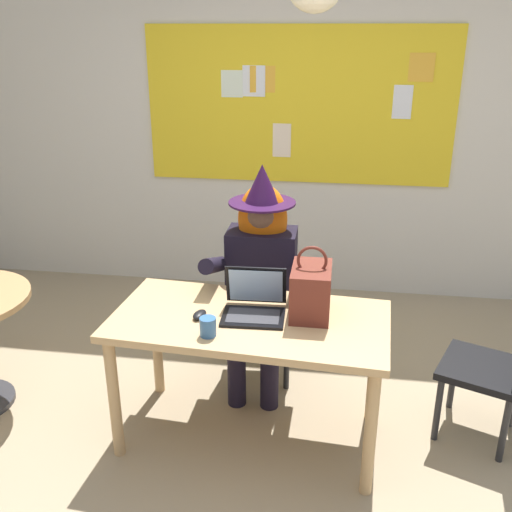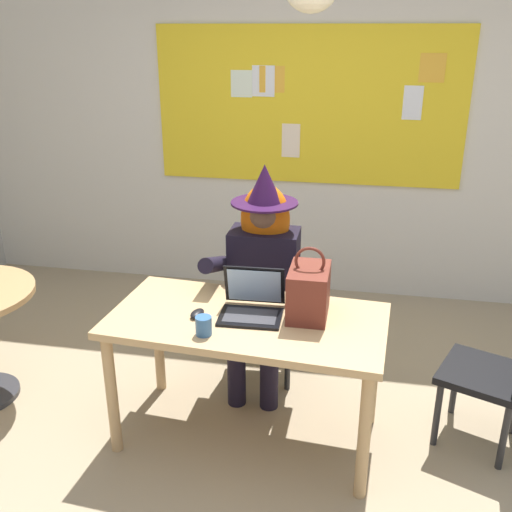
{
  "view_description": "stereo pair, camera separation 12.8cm",
  "coord_description": "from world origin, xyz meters",
  "px_view_note": "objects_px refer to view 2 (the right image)",
  "views": [
    {
      "loc": [
        0.35,
        -2.52,
        2.13
      ],
      "look_at": [
        -0.09,
        0.42,
        0.95
      ],
      "focal_mm": 40.71,
      "sensor_mm": 36.0,
      "label": 1
    },
    {
      "loc": [
        0.47,
        -2.5,
        2.13
      ],
      "look_at": [
        -0.09,
        0.42,
        0.95
      ],
      "focal_mm": 40.71,
      "sensor_mm": 36.0,
      "label": 2
    }
  ],
  "objects_px": {
    "person_costumed": "(262,264)",
    "computer_mouse": "(197,313)",
    "chair_at_desk": "(265,296)",
    "desk_main": "(247,333)",
    "handbag": "(309,291)",
    "coffee_mug": "(204,326)",
    "laptop": "(252,304)",
    "chair_extra_corner": "(502,366)"
  },
  "relations": [
    {
      "from": "handbag",
      "to": "computer_mouse",
      "type": "bearing_deg",
      "value": -167.47
    },
    {
      "from": "desk_main",
      "to": "coffee_mug",
      "type": "distance_m",
      "value": 0.31
    },
    {
      "from": "handbag",
      "to": "coffee_mug",
      "type": "bearing_deg",
      "value": -147.78
    },
    {
      "from": "computer_mouse",
      "to": "chair_extra_corner",
      "type": "bearing_deg",
      "value": 18.61
    },
    {
      "from": "desk_main",
      "to": "handbag",
      "type": "relative_size",
      "value": 3.88
    },
    {
      "from": "laptop",
      "to": "coffee_mug",
      "type": "bearing_deg",
      "value": -128.01
    },
    {
      "from": "computer_mouse",
      "to": "laptop",
      "type": "bearing_deg",
      "value": 28.3
    },
    {
      "from": "desk_main",
      "to": "person_costumed",
      "type": "bearing_deg",
      "value": 92.52
    },
    {
      "from": "desk_main",
      "to": "handbag",
      "type": "bearing_deg",
      "value": 15.58
    },
    {
      "from": "person_costumed",
      "to": "chair_at_desk",
      "type": "bearing_deg",
      "value": -177.43
    },
    {
      "from": "desk_main",
      "to": "computer_mouse",
      "type": "height_order",
      "value": "computer_mouse"
    },
    {
      "from": "laptop",
      "to": "computer_mouse",
      "type": "distance_m",
      "value": 0.29
    },
    {
      "from": "laptop",
      "to": "handbag",
      "type": "height_order",
      "value": "handbag"
    },
    {
      "from": "person_costumed",
      "to": "coffee_mug",
      "type": "xyz_separation_m",
      "value": [
        -0.14,
        -0.81,
        -0.01
      ]
    },
    {
      "from": "person_costumed",
      "to": "chair_extra_corner",
      "type": "xyz_separation_m",
      "value": [
        1.34,
        -0.42,
        -0.3
      ]
    },
    {
      "from": "desk_main",
      "to": "person_costumed",
      "type": "height_order",
      "value": "person_costumed"
    },
    {
      "from": "computer_mouse",
      "to": "chair_extra_corner",
      "type": "relative_size",
      "value": 0.12
    },
    {
      "from": "person_costumed",
      "to": "coffee_mug",
      "type": "distance_m",
      "value": 0.82
    },
    {
      "from": "chair_at_desk",
      "to": "desk_main",
      "type": "bearing_deg",
      "value": -1.68
    },
    {
      "from": "chair_at_desk",
      "to": "computer_mouse",
      "type": "height_order",
      "value": "chair_at_desk"
    },
    {
      "from": "laptop",
      "to": "chair_extra_corner",
      "type": "height_order",
      "value": "laptop"
    },
    {
      "from": "chair_at_desk",
      "to": "person_costumed",
      "type": "distance_m",
      "value": 0.3
    },
    {
      "from": "desk_main",
      "to": "coffee_mug",
      "type": "bearing_deg",
      "value": -128.32
    },
    {
      "from": "computer_mouse",
      "to": "chair_extra_corner",
      "type": "height_order",
      "value": "chair_extra_corner"
    },
    {
      "from": "computer_mouse",
      "to": "handbag",
      "type": "bearing_deg",
      "value": 23.36
    },
    {
      "from": "coffee_mug",
      "to": "person_costumed",
      "type": "bearing_deg",
      "value": 79.96
    },
    {
      "from": "desk_main",
      "to": "coffee_mug",
      "type": "xyz_separation_m",
      "value": [
        -0.17,
        -0.21,
        0.14
      ]
    },
    {
      "from": "chair_at_desk",
      "to": "handbag",
      "type": "xyz_separation_m",
      "value": [
        0.34,
        -0.63,
        0.36
      ]
    },
    {
      "from": "laptop",
      "to": "chair_at_desk",
      "type": "bearing_deg",
      "value": 91.93
    },
    {
      "from": "desk_main",
      "to": "person_costumed",
      "type": "distance_m",
      "value": 0.61
    },
    {
      "from": "person_costumed",
      "to": "chair_extra_corner",
      "type": "bearing_deg",
      "value": 72.19
    },
    {
      "from": "laptop",
      "to": "handbag",
      "type": "relative_size",
      "value": 0.88
    },
    {
      "from": "computer_mouse",
      "to": "coffee_mug",
      "type": "bearing_deg",
      "value": -53.52
    },
    {
      "from": "person_costumed",
      "to": "computer_mouse",
      "type": "xyz_separation_m",
      "value": [
        -0.23,
        -0.63,
        -0.04
      ]
    },
    {
      "from": "coffee_mug",
      "to": "laptop",
      "type": "bearing_deg",
      "value": 54.34
    },
    {
      "from": "person_costumed",
      "to": "computer_mouse",
      "type": "height_order",
      "value": "person_costumed"
    },
    {
      "from": "desk_main",
      "to": "laptop",
      "type": "height_order",
      "value": "laptop"
    },
    {
      "from": "chair_extra_corner",
      "to": "coffee_mug",
      "type": "bearing_deg",
      "value": 37.26
    },
    {
      "from": "computer_mouse",
      "to": "chair_extra_corner",
      "type": "xyz_separation_m",
      "value": [
        1.57,
        0.21,
        -0.26
      ]
    },
    {
      "from": "desk_main",
      "to": "chair_at_desk",
      "type": "distance_m",
      "value": 0.73
    },
    {
      "from": "chair_at_desk",
      "to": "handbag",
      "type": "distance_m",
      "value": 0.8
    },
    {
      "from": "chair_extra_corner",
      "to": "chair_at_desk",
      "type": "bearing_deg",
      "value": 0.62
    }
  ]
}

